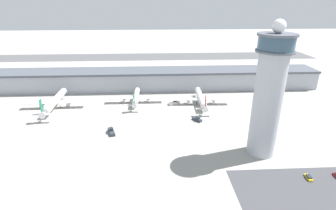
% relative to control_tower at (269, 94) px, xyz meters
% --- Properties ---
extents(ground_plane, '(1000.00, 1000.00, 0.00)m').
position_rel_control_tower_xyz_m(ground_plane, '(-58.06, 29.02, -29.56)').
color(ground_plane, '#9E9B93').
extents(terminal_building, '(276.62, 25.00, 15.34)m').
position_rel_control_tower_xyz_m(terminal_building, '(-58.06, 99.02, -21.79)').
color(terminal_building, '#A3A8B2').
rests_on(terminal_building, ground).
extents(runway_strip, '(414.92, 44.00, 0.01)m').
position_rel_control_tower_xyz_m(runway_strip, '(-58.06, 224.27, -29.56)').
color(runway_strip, '#515154').
rests_on(runway_strip, ground).
extents(control_tower, '(15.91, 15.91, 60.87)m').
position_rel_control_tower_xyz_m(control_tower, '(0.00, 0.00, 0.00)').
color(control_tower, '#ADB2BC').
rests_on(control_tower, ground).
extents(parking_lot_surface, '(64.00, 40.00, 0.01)m').
position_rel_control_tower_xyz_m(parking_lot_surface, '(12.14, -33.31, -29.55)').
color(parking_lot_surface, '#424247').
rests_on(parking_lot_surface, ground).
extents(airplane_gate_alpha, '(41.22, 44.62, 14.29)m').
position_rel_control_tower_xyz_m(airplane_gate_alpha, '(-116.24, 60.11, -24.97)').
color(airplane_gate_alpha, white).
rests_on(airplane_gate_alpha, ground).
extents(airplane_gate_bravo, '(39.95, 32.54, 12.00)m').
position_rel_control_tower_xyz_m(airplane_gate_bravo, '(-62.74, 67.23, -25.43)').
color(airplane_gate_bravo, white).
rests_on(airplane_gate_bravo, ground).
extents(airplane_gate_charlie, '(41.28, 38.79, 12.98)m').
position_rel_control_tower_xyz_m(airplane_gate_charlie, '(-17.93, 61.56, -25.29)').
color(airplane_gate_charlie, white).
rests_on(airplane_gate_charlie, ground).
extents(service_truck_catering, '(5.79, 6.46, 2.78)m').
position_rel_control_tower_xyz_m(service_truck_catering, '(-24.48, 36.09, -28.60)').
color(service_truck_catering, black).
rests_on(service_truck_catering, ground).
extents(service_truck_fuel, '(7.73, 5.77, 3.17)m').
position_rel_control_tower_xyz_m(service_truck_fuel, '(-36.02, 63.28, -28.45)').
color(service_truck_fuel, black).
rests_on(service_truck_fuel, ground).
extents(service_truck_baggage, '(5.33, 8.78, 2.95)m').
position_rel_control_tower_xyz_m(service_truck_baggage, '(-73.62, 22.93, -28.53)').
color(service_truck_baggage, black).
rests_on(service_truck_baggage, ground).
extents(car_maroon_suv, '(1.96, 4.57, 1.40)m').
position_rel_control_tower_xyz_m(car_maroon_suv, '(12.53, -20.36, -29.02)').
color(car_maroon_suv, black).
rests_on(car_maroon_suv, ground).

